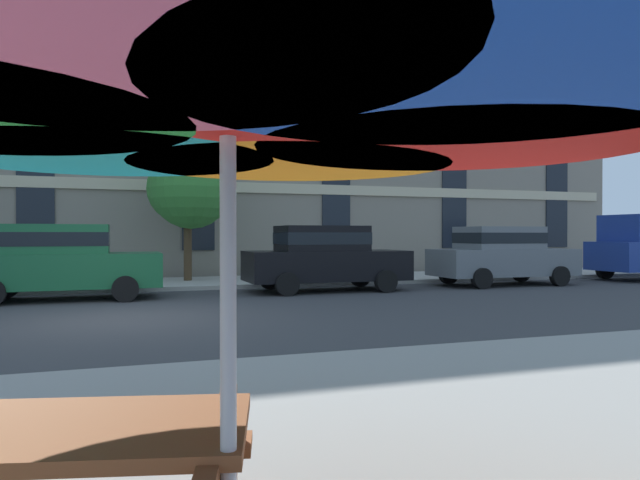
# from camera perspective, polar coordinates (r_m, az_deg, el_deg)

# --- Properties ---
(ground_plane) EXTENTS (120.00, 120.00, 0.00)m
(ground_plane) POSITION_cam_1_polar(r_m,az_deg,el_deg) (11.18, -19.23, -7.43)
(ground_plane) COLOR #38383A
(sidewalk_far) EXTENTS (56.00, 3.60, 0.12)m
(sidewalk_far) POSITION_cam_1_polar(r_m,az_deg,el_deg) (17.93, -19.14, -4.23)
(sidewalk_far) COLOR #B2ADA3
(sidewalk_far) RESTS_ON ground
(apartment_building) EXTENTS (40.45, 12.08, 12.80)m
(apartment_building) POSITION_cam_1_polar(r_m,az_deg,el_deg) (26.51, -19.14, 11.08)
(apartment_building) COLOR gray
(apartment_building) RESTS_ON ground
(sedan_green) EXTENTS (4.40, 1.98, 1.78)m
(sedan_green) POSITION_cam_1_polar(r_m,az_deg,el_deg) (14.84, -24.23, -1.80)
(sedan_green) COLOR #195933
(sedan_green) RESTS_ON ground
(sedan_black) EXTENTS (4.40, 1.98, 1.78)m
(sedan_black) POSITION_cam_1_polar(r_m,az_deg,el_deg) (15.68, 0.47, -1.62)
(sedan_black) COLOR black
(sedan_black) RESTS_ON ground
(sedan_gray) EXTENTS (4.40, 1.98, 1.78)m
(sedan_gray) POSITION_cam_1_polar(r_m,az_deg,el_deg) (18.39, 17.54, -1.33)
(sedan_gray) COLOR slate
(sedan_gray) RESTS_ON ground
(street_tree_middle) EXTENTS (2.53, 2.87, 4.52)m
(street_tree_middle) POSITION_cam_1_polar(r_m,az_deg,el_deg) (18.24, -13.00, 5.50)
(street_tree_middle) COLOR #4C3823
(street_tree_middle) RESTS_ON ground
(patio_umbrella) EXTENTS (3.53, 3.28, 2.50)m
(patio_umbrella) POSITION_cam_1_polar(r_m,az_deg,el_deg) (2.19, -9.12, 16.85)
(patio_umbrella) COLOR silver
(patio_umbrella) RESTS_ON ground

